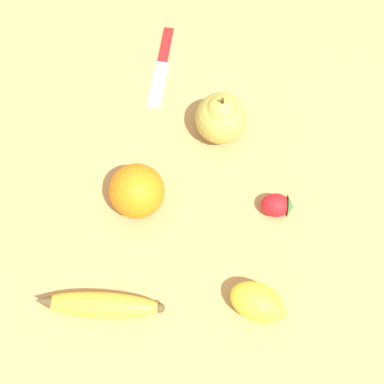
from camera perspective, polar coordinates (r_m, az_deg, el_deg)
ground_plane at (r=0.83m, az=0.50°, el=-1.13°), size 3.00×3.00×0.00m
banana at (r=0.78m, az=-9.80°, el=-11.77°), size 0.18×0.10×0.04m
orange at (r=0.80m, az=-5.90°, el=0.10°), size 0.08×0.08×0.08m
pear at (r=0.84m, az=3.10°, el=7.99°), size 0.08×0.08×0.10m
strawberry at (r=0.82m, az=9.17°, el=-1.42°), size 0.06×0.05×0.04m
lemon at (r=0.77m, az=6.96°, el=-11.58°), size 0.09×0.06×0.05m
paring_knife at (r=0.95m, az=-3.21°, el=13.55°), size 0.07×0.16×0.01m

